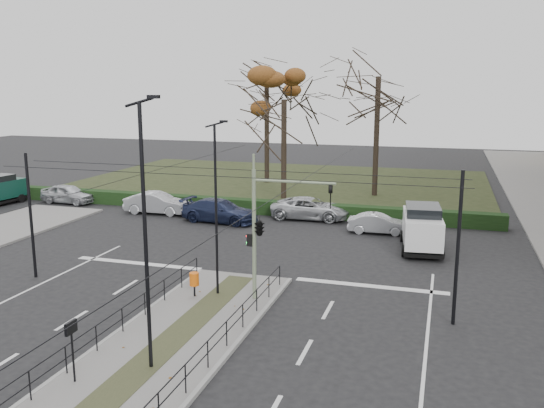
{
  "coord_description": "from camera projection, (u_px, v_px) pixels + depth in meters",
  "views": [
    {
      "loc": [
        8.98,
        -19.96,
        8.98
      ],
      "look_at": [
        0.51,
        7.87,
        3.05
      ],
      "focal_mm": 38.0,
      "sensor_mm": 36.0,
      "label": 1
    }
  ],
  "objects": [
    {
      "name": "ground",
      "position": [
        203.0,
        315.0,
        23.07
      ],
      "size": [
        140.0,
        140.0,
        0.0
      ],
      "primitive_type": "plane",
      "color": "black",
      "rests_on": "ground"
    },
    {
      "name": "median_island",
      "position": [
        175.0,
        339.0,
        20.71
      ],
      "size": [
        4.4,
        15.0,
        0.14
      ],
      "primitive_type": "cube",
      "color": "slate",
      "rests_on": "ground"
    },
    {
      "name": "park",
      "position": [
        280.0,
        182.0,
        54.76
      ],
      "size": [
        38.0,
        26.0,
        0.1
      ],
      "primitive_type": "cube",
      "color": "black",
      "rests_on": "ground"
    },
    {
      "name": "hedge",
      "position": [
        230.0,
        205.0,
        42.11
      ],
      "size": [
        38.0,
        1.0,
        1.0
      ],
      "primitive_type": "cube",
      "color": "black",
      "rests_on": "ground"
    },
    {
      "name": "median_railing",
      "position": [
        173.0,
        316.0,
        20.43
      ],
      "size": [
        4.14,
        13.24,
        0.92
      ],
      "color": "black",
      "rests_on": "median_island"
    },
    {
      "name": "catenary",
      "position": [
        217.0,
        223.0,
        23.9
      ],
      "size": [
        20.0,
        34.0,
        6.0
      ],
      "color": "black",
      "rests_on": "ground"
    },
    {
      "name": "traffic_light",
      "position": [
        261.0,
        225.0,
        23.8
      ],
      "size": [
        3.76,
        2.14,
        5.53
      ],
      "color": "gray",
      "rests_on": "median_island"
    },
    {
      "name": "litter_bin",
      "position": [
        194.0,
        279.0,
        24.62
      ],
      "size": [
        0.41,
        0.41,
        1.05
      ],
      "color": "black",
      "rests_on": "median_island"
    },
    {
      "name": "info_panel",
      "position": [
        71.0,
        334.0,
        17.29
      ],
      "size": [
        0.11,
        0.51,
        1.96
      ],
      "color": "black",
      "rests_on": "median_island"
    },
    {
      "name": "streetlamp_median_near",
      "position": [
        146.0,
        235.0,
        17.63
      ],
      "size": [
        0.72,
        0.15,
        8.61
      ],
      "color": "black",
      "rests_on": "median_island"
    },
    {
      "name": "streetlamp_median_far",
      "position": [
        216.0,
        208.0,
        24.32
      ],
      "size": [
        0.63,
        0.13,
        7.51
      ],
      "color": "black",
      "rests_on": "median_island"
    },
    {
      "name": "parked_car_first",
      "position": [
        68.0,
        194.0,
        45.13
      ],
      "size": [
        4.52,
        2.07,
        1.5
      ],
      "primitive_type": "imported",
      "rotation": [
        0.0,
        0.0,
        1.5
      ],
      "color": "#B4B7BC",
      "rests_on": "ground"
    },
    {
      "name": "parked_car_second",
      "position": [
        157.0,
        203.0,
        41.4
      ],
      "size": [
        4.75,
        1.8,
        1.55
      ],
      "primitive_type": "imported",
      "rotation": [
        0.0,
        0.0,
        1.61
      ],
      "color": "#B4B7BC",
      "rests_on": "ground"
    },
    {
      "name": "parked_car_third",
      "position": [
        220.0,
        211.0,
        38.85
      ],
      "size": [
        5.52,
        2.73,
        1.54
      ],
      "primitive_type": "imported",
      "rotation": [
        0.0,
        0.0,
        1.46
      ],
      "color": "#1B2340",
      "rests_on": "ground"
    },
    {
      "name": "parked_car_fourth",
      "position": [
        310.0,
        208.0,
        39.74
      ],
      "size": [
        5.44,
        2.64,
        1.49
      ],
      "primitive_type": "imported",
      "rotation": [
        0.0,
        0.0,
        1.6
      ],
      "color": "#B4B7BC",
      "rests_on": "ground"
    },
    {
      "name": "white_van",
      "position": [
        422.0,
        227.0,
        32.05
      ],
      "size": [
        2.59,
        5.01,
        2.54
      ],
      "color": "white",
      "rests_on": "ground"
    },
    {
      "name": "rust_tree",
      "position": [
        267.0,
        83.0,
        52.88
      ],
      "size": [
        7.88,
        7.88,
        12.17
      ],
      "color": "black",
      "rests_on": "park"
    },
    {
      "name": "bare_tree_center",
      "position": [
        378.0,
        85.0,
        46.34
      ],
      "size": [
        7.78,
        7.78,
        12.91
      ],
      "color": "black",
      "rests_on": "park"
    },
    {
      "name": "bare_tree_near",
      "position": [
        284.0,
        107.0,
        45.4
      ],
      "size": [
        7.58,
        7.58,
        10.52
      ],
      "color": "black",
      "rests_on": "park"
    },
    {
      "name": "parked_car_fifth",
      "position": [
        378.0,
        224.0,
        35.85
      ],
      "size": [
        3.83,
        1.53,
        1.24
      ],
      "primitive_type": "imported",
      "rotation": [
        0.0,
        0.0,
        1.63
      ],
      "color": "#B4B7BC",
      "rests_on": "ground"
    }
  ]
}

